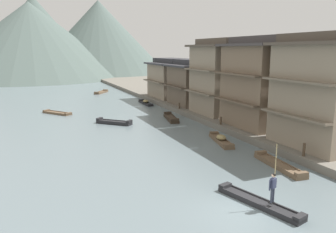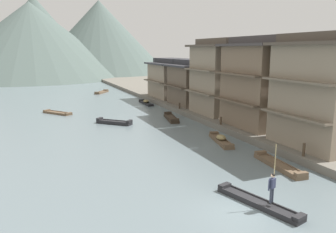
{
  "view_description": "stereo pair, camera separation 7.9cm",
  "coord_description": "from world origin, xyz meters",
  "px_view_note": "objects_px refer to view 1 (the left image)",
  "views": [
    {
      "loc": [
        -9.56,
        -13.12,
        8.05
      ],
      "look_at": [
        3.17,
        17.31,
        1.47
      ],
      "focal_mm": 35.81,
      "sensor_mm": 36.0,
      "label": 1
    },
    {
      "loc": [
        -9.49,
        -13.15,
        8.05
      ],
      "look_at": [
        3.17,
        17.31,
        1.47
      ],
      "focal_mm": 35.81,
      "sensor_mm": 36.0,
      "label": 2
    }
  ],
  "objects_px": {
    "house_waterfront_tall": "(219,77)",
    "house_waterfront_narrow": "(195,83)",
    "boat_midriver_upstream": "(221,140)",
    "boat_moored_nearest": "(114,122)",
    "house_waterfront_nearest": "(319,92)",
    "house_waterfront_second": "(262,83)",
    "house_waterfront_far": "(172,78)",
    "mooring_post_dock_near": "(304,150)",
    "boat_midriver_drifting": "(171,118)",
    "boatman_person": "(273,184)",
    "mooring_post_dock_far": "(179,106)",
    "boat_moored_third": "(146,103)",
    "boat_foreground_poled": "(259,203)",
    "boat_moored_far": "(57,113)",
    "boat_moored_second": "(101,92)",
    "mooring_post_dock_mid": "(221,121)",
    "boat_upstream_distant": "(279,165)"
  },
  "relations": [
    {
      "from": "boatman_person",
      "to": "boat_midriver_drifting",
      "type": "bearing_deg",
      "value": 79.6
    },
    {
      "from": "boat_midriver_upstream",
      "to": "boat_moored_nearest",
      "type": "bearing_deg",
      "value": 122.07
    },
    {
      "from": "house_waterfront_narrow",
      "to": "house_waterfront_far",
      "type": "relative_size",
      "value": 0.88
    },
    {
      "from": "house_waterfront_far",
      "to": "mooring_post_dock_near",
      "type": "relative_size",
      "value": 8.71
    },
    {
      "from": "mooring_post_dock_far",
      "to": "boat_midriver_drifting",
      "type": "bearing_deg",
      "value": -127.4
    },
    {
      "from": "boat_midriver_upstream",
      "to": "house_waterfront_narrow",
      "type": "distance_m",
      "value": 18.12
    },
    {
      "from": "house_waterfront_nearest",
      "to": "boat_moored_third",
      "type": "bearing_deg",
      "value": 98.58
    },
    {
      "from": "boat_upstream_distant",
      "to": "house_waterfront_narrow",
      "type": "bearing_deg",
      "value": 76.61
    },
    {
      "from": "boat_foreground_poled",
      "to": "house_waterfront_second",
      "type": "bearing_deg",
      "value": 52.09
    },
    {
      "from": "house_waterfront_second",
      "to": "house_waterfront_tall",
      "type": "xyz_separation_m",
      "value": [
        -0.31,
        7.51,
        0.01
      ]
    },
    {
      "from": "boat_moored_third",
      "to": "house_waterfront_far",
      "type": "relative_size",
      "value": 0.62
    },
    {
      "from": "house_waterfront_tall",
      "to": "mooring_post_dock_near",
      "type": "height_order",
      "value": "house_waterfront_tall"
    },
    {
      "from": "boat_moored_second",
      "to": "house_waterfront_narrow",
      "type": "height_order",
      "value": "house_waterfront_narrow"
    },
    {
      "from": "boat_midriver_drifting",
      "to": "mooring_post_dock_mid",
      "type": "height_order",
      "value": "mooring_post_dock_mid"
    },
    {
      "from": "boat_moored_second",
      "to": "boat_upstream_distant",
      "type": "bearing_deg",
      "value": -86.2
    },
    {
      "from": "boat_moored_third",
      "to": "mooring_post_dock_far",
      "type": "xyz_separation_m",
      "value": [
        1.57,
        -8.82,
        0.77
      ]
    },
    {
      "from": "boat_midriver_drifting",
      "to": "house_waterfront_nearest",
      "type": "height_order",
      "value": "house_waterfront_nearest"
    },
    {
      "from": "house_waterfront_tall",
      "to": "house_waterfront_far",
      "type": "height_order",
      "value": "house_waterfront_tall"
    },
    {
      "from": "boat_moored_far",
      "to": "house_waterfront_nearest",
      "type": "bearing_deg",
      "value": -55.51
    },
    {
      "from": "boatman_person",
      "to": "mooring_post_dock_far",
      "type": "distance_m",
      "value": 27.02
    },
    {
      "from": "boat_midriver_drifting",
      "to": "mooring_post_dock_near",
      "type": "bearing_deg",
      "value": -81.58
    },
    {
      "from": "house_waterfront_narrow",
      "to": "boat_midriver_drifting",
      "type": "bearing_deg",
      "value": -135.72
    },
    {
      "from": "house_waterfront_second",
      "to": "mooring_post_dock_far",
      "type": "distance_m",
      "value": 13.08
    },
    {
      "from": "boat_moored_far",
      "to": "mooring_post_dock_mid",
      "type": "bearing_deg",
      "value": -47.02
    },
    {
      "from": "boat_foreground_poled",
      "to": "boat_moored_third",
      "type": "bearing_deg",
      "value": 80.94
    },
    {
      "from": "boat_midriver_upstream",
      "to": "mooring_post_dock_near",
      "type": "xyz_separation_m",
      "value": [
        2.41,
        -7.19,
        0.84
      ]
    },
    {
      "from": "boat_moored_second",
      "to": "mooring_post_dock_mid",
      "type": "height_order",
      "value": "mooring_post_dock_mid"
    },
    {
      "from": "boat_moored_third",
      "to": "mooring_post_dock_mid",
      "type": "bearing_deg",
      "value": -85.25
    },
    {
      "from": "boat_moored_nearest",
      "to": "house_waterfront_narrow",
      "type": "distance_m",
      "value": 14.55
    },
    {
      "from": "house_waterfront_tall",
      "to": "house_waterfront_narrow",
      "type": "xyz_separation_m",
      "value": [
        0.52,
        7.14,
        -1.3
      ]
    },
    {
      "from": "house_waterfront_second",
      "to": "mooring_post_dock_near",
      "type": "distance_m",
      "value": 10.62
    },
    {
      "from": "boat_moored_second",
      "to": "mooring_post_dock_far",
      "type": "height_order",
      "value": "mooring_post_dock_far"
    },
    {
      "from": "boat_upstream_distant",
      "to": "house_waterfront_tall",
      "type": "bearing_deg",
      "value": 72.83
    },
    {
      "from": "house_waterfront_nearest",
      "to": "house_waterfront_second",
      "type": "xyz_separation_m",
      "value": [
        0.67,
        7.66,
        -0.0
      ]
    },
    {
      "from": "boat_moored_third",
      "to": "house_waterfront_far",
      "type": "xyz_separation_m",
      "value": [
        5.11,
        1.84,
        3.39
      ]
    },
    {
      "from": "house_waterfront_far",
      "to": "mooring_post_dock_mid",
      "type": "relative_size",
      "value": 10.46
    },
    {
      "from": "boat_foreground_poled",
      "to": "boat_midriver_drifting",
      "type": "relative_size",
      "value": 1.11
    },
    {
      "from": "mooring_post_dock_far",
      "to": "boat_midriver_upstream",
      "type": "bearing_deg",
      "value": -99.67
    },
    {
      "from": "house_waterfront_far",
      "to": "boat_midriver_drifting",
      "type": "bearing_deg",
      "value": -113.66
    },
    {
      "from": "boat_moored_far",
      "to": "mooring_post_dock_far",
      "type": "height_order",
      "value": "mooring_post_dock_far"
    },
    {
      "from": "boat_moored_third",
      "to": "boat_midriver_drifting",
      "type": "relative_size",
      "value": 1.1
    },
    {
      "from": "house_waterfront_nearest",
      "to": "house_waterfront_far",
      "type": "height_order",
      "value": "house_waterfront_nearest"
    },
    {
      "from": "boat_moored_nearest",
      "to": "boat_moored_third",
      "type": "height_order",
      "value": "boat_moored_third"
    },
    {
      "from": "boat_moored_far",
      "to": "house_waterfront_narrow",
      "type": "xyz_separation_m",
      "value": [
        18.25,
        -2.97,
        3.48
      ]
    },
    {
      "from": "house_waterfront_tall",
      "to": "boat_midriver_drifting",
      "type": "bearing_deg",
      "value": 169.68
    },
    {
      "from": "boat_moored_nearest",
      "to": "house_waterfront_tall",
      "type": "height_order",
      "value": "house_waterfront_tall"
    },
    {
      "from": "boat_foreground_poled",
      "to": "house_waterfront_nearest",
      "type": "height_order",
      "value": "house_waterfront_nearest"
    },
    {
      "from": "boat_moored_second",
      "to": "boat_foreground_poled",
      "type": "bearing_deg",
      "value": -92.21
    },
    {
      "from": "boat_foreground_poled",
      "to": "boat_moored_second",
      "type": "height_order",
      "value": "boat_moored_second"
    },
    {
      "from": "boatman_person",
      "to": "boat_moored_nearest",
      "type": "height_order",
      "value": "boatman_person"
    }
  ]
}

